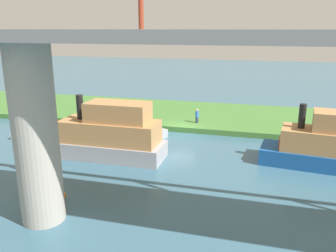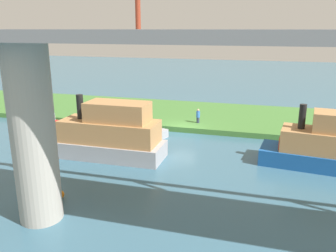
% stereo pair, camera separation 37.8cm
% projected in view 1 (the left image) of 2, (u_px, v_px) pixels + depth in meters
% --- Properties ---
extents(ground_plane, '(160.00, 160.00, 0.00)m').
position_uv_depth(ground_plane, '(181.00, 133.00, 32.29)').
color(ground_plane, '#386075').
extents(grassy_bank, '(80.00, 12.00, 0.50)m').
position_uv_depth(grassy_bank, '(194.00, 115.00, 37.79)').
color(grassy_bank, '#427533').
rests_on(grassy_bank, ground).
extents(bridge_pylon, '(2.11, 2.11, 8.83)m').
position_uv_depth(bridge_pylon, '(36.00, 136.00, 16.44)').
color(bridge_pylon, '#9E998E').
rests_on(bridge_pylon, ground).
extents(bridge_span, '(66.41, 4.30, 3.25)m').
position_uv_depth(bridge_span, '(24.00, 29.00, 15.12)').
color(bridge_span, slate).
rests_on(bridge_span, bridge_pylon).
extents(person_on_bank, '(0.47, 0.47, 1.39)m').
position_uv_depth(person_on_bank, '(197.00, 116.00, 33.57)').
color(person_on_bank, '#2D334C').
rests_on(person_on_bank, grassy_bank).
extents(mooring_post, '(0.20, 0.20, 0.86)m').
position_uv_depth(mooring_post, '(130.00, 116.00, 34.61)').
color(mooring_post, brown).
rests_on(mooring_post, grassy_bank).
extents(pontoon_yellow, '(8.84, 3.84, 4.38)m').
position_uv_depth(pontoon_yellow, '(331.00, 145.00, 23.73)').
color(pontoon_yellow, '#195199').
rests_on(pontoon_yellow, ground).
extents(skiff_small, '(9.14, 3.12, 4.66)m').
position_uv_depth(skiff_small, '(108.00, 135.00, 25.72)').
color(skiff_small, '#99999E').
rests_on(skiff_small, ground).
extents(houseboat_blue, '(4.23, 2.11, 1.35)m').
position_uv_depth(houseboat_blue, '(47.00, 123.00, 33.79)').
color(houseboat_blue, red).
rests_on(houseboat_blue, ground).
extents(motorboat_red, '(4.03, 1.67, 1.31)m').
position_uv_depth(motorboat_red, '(33.00, 135.00, 30.01)').
color(motorboat_red, white).
rests_on(motorboat_red, ground).
extents(motorboat_white, '(4.98, 3.12, 1.57)m').
position_uv_depth(motorboat_white, '(140.00, 129.00, 31.47)').
color(motorboat_white, '#99999E').
rests_on(motorboat_white, ground).
extents(marker_buoy, '(0.50, 0.50, 0.50)m').
position_uv_depth(marker_buoy, '(61.00, 195.00, 19.57)').
color(marker_buoy, orange).
rests_on(marker_buoy, ground).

